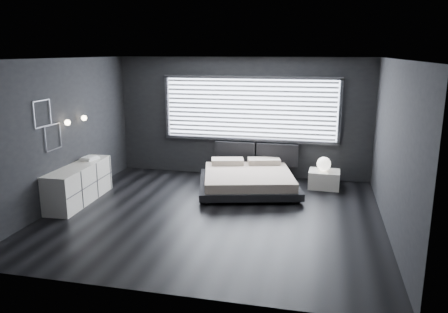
# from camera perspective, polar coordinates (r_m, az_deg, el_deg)

# --- Properties ---
(room) EXTENTS (6.04, 6.00, 2.80)m
(room) POSITION_cam_1_polar(r_m,az_deg,el_deg) (7.69, -1.41, 2.17)
(room) COLOR black
(room) RESTS_ON ground
(window) EXTENTS (4.14, 0.09, 1.52)m
(window) POSITION_cam_1_polar(r_m,az_deg,el_deg) (10.23, 3.41, 6.19)
(window) COLOR white
(window) RESTS_ON ground
(headboard) EXTENTS (1.96, 0.16, 0.52)m
(headboard) POSITION_cam_1_polar(r_m,az_deg,el_deg) (10.33, 4.21, 0.39)
(headboard) COLOR black
(headboard) RESTS_ON ground
(sconce_near) EXTENTS (0.18, 0.11, 0.11)m
(sconce_near) POSITION_cam_1_polar(r_m,az_deg,el_deg) (8.85, -19.78, 4.20)
(sconce_near) COLOR silver
(sconce_near) RESTS_ON ground
(sconce_far) EXTENTS (0.18, 0.11, 0.11)m
(sconce_far) POSITION_cam_1_polar(r_m,az_deg,el_deg) (9.36, -17.83, 4.81)
(sconce_far) COLOR silver
(sconce_far) RESTS_ON ground
(wall_art_upper) EXTENTS (0.01, 0.48, 0.48)m
(wall_art_upper) POSITION_cam_1_polar(r_m,az_deg,el_deg) (8.38, -22.64, 5.19)
(wall_art_upper) COLOR #47474C
(wall_art_upper) RESTS_ON ground
(wall_art_lower) EXTENTS (0.01, 0.48, 0.48)m
(wall_art_lower) POSITION_cam_1_polar(r_m,az_deg,el_deg) (8.65, -21.41, 2.38)
(wall_art_lower) COLOR #47474C
(wall_art_lower) RESTS_ON ground
(bed) EXTENTS (2.47, 2.40, 0.53)m
(bed) POSITION_cam_1_polar(r_m,az_deg,el_deg) (9.41, 3.14, -2.96)
(bed) COLOR black
(bed) RESTS_ON ground
(nightstand) EXTENTS (0.68, 0.57, 0.38)m
(nightstand) POSITION_cam_1_polar(r_m,az_deg,el_deg) (9.82, 12.93, -2.91)
(nightstand) COLOR white
(nightstand) RESTS_ON ground
(orb_lamp) EXTENTS (0.30, 0.30, 0.30)m
(orb_lamp) POSITION_cam_1_polar(r_m,az_deg,el_deg) (9.75, 12.91, -0.95)
(orb_lamp) COLOR white
(orb_lamp) RESTS_ON nightstand
(dresser) EXTENTS (0.60, 1.88, 0.74)m
(dresser) POSITION_cam_1_polar(r_m,az_deg,el_deg) (9.12, -18.39, -3.38)
(dresser) COLOR white
(dresser) RESTS_ON ground
(book_stack) EXTENTS (0.32, 0.39, 0.07)m
(book_stack) POSITION_cam_1_polar(r_m,az_deg,el_deg) (9.41, -17.16, -0.21)
(book_stack) COLOR white
(book_stack) RESTS_ON dresser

